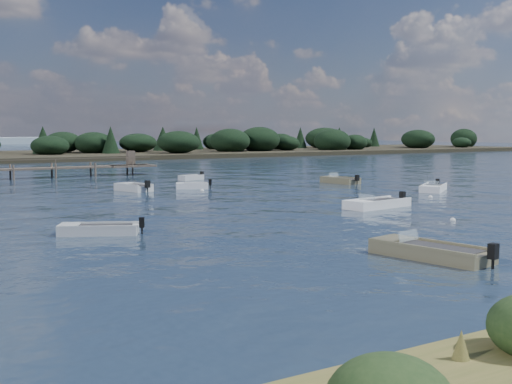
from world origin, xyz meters
TOP-DOWN VIEW (x-y plane):
  - ground at (0.00, 60.00)m, footprint 400.00×400.00m
  - dinghy_extra_b at (-2.93, 28.97)m, footprint 2.48×3.80m
  - dinghy_extra_a at (16.69, 26.09)m, footprint 2.07×4.36m
  - dinghy_mid_grey at (-12.45, 8.59)m, footprint 4.02×2.98m
  - tender_far_white at (2.09, 28.18)m, footprint 3.08×2.11m
  - tender_far_grey_b at (6.34, 37.15)m, footprint 3.04×1.79m
  - dinghy_near_olive at (-3.15, -3.98)m, footprint 2.59×5.25m
  - dinghy_mid_white_a at (6.43, 9.63)m, footprint 5.27×2.47m
  - dinghy_mid_white_b at (18.25, 15.81)m, footprint 4.51×3.82m
  - buoy_b at (5.97, 2.91)m, footprint 0.32×0.32m
  - buoy_c at (-11.81, 9.28)m, footprint 0.32×0.32m
  - buoy_d at (14.24, 12.34)m, footprint 0.32×0.32m
  - buoy_e at (2.00, 26.08)m, footprint 0.32×0.32m
  - far_headland at (25.00, 100.00)m, footprint 190.00×40.00m

SIDE VIEW (x-z plane):
  - ground at x=0.00m, z-range 0.00..0.00m
  - buoy_b at x=5.97m, z-range -0.16..0.16m
  - buoy_c at x=-11.81m, z-range -0.16..0.16m
  - buoy_d at x=14.24m, z-range -0.16..0.16m
  - buoy_e at x=2.00m, z-range -0.16..0.16m
  - dinghy_mid_grey at x=-12.45m, z-range -0.38..0.66m
  - tender_far_grey_b at x=6.34m, z-range -0.37..0.65m
  - tender_far_white at x=2.09m, z-range -0.38..0.67m
  - dinghy_mid_white_b at x=18.25m, z-range -0.43..0.74m
  - dinghy_mid_white_a at x=6.43m, z-range -0.45..0.76m
  - dinghy_extra_a at x=16.69m, z-range -0.45..0.78m
  - dinghy_near_olive at x=-3.15m, z-range -0.46..0.79m
  - dinghy_extra_b at x=-2.93m, z-range -0.45..0.79m
  - far_headland at x=25.00m, z-range -0.94..4.86m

